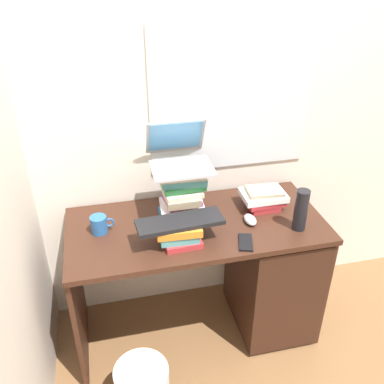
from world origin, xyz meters
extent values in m
plane|color=brown|center=(0.00, 0.00, 0.00)|extent=(6.00, 6.00, 0.00)
cube|color=silver|center=(0.00, 0.35, 1.30)|extent=(6.00, 0.05, 2.60)
cube|color=silver|center=(0.27, 0.32, 1.33)|extent=(0.90, 0.01, 0.80)
cube|color=beige|center=(-0.86, 0.00, 1.30)|extent=(0.05, 6.00, 2.60)
cube|color=#381E14|center=(0.00, 0.00, 0.76)|extent=(1.35, 0.62, 0.03)
cube|color=#381E14|center=(-0.66, 0.00, 0.37)|extent=(0.02, 0.57, 0.75)
cube|color=#381E14|center=(0.66, 0.00, 0.37)|extent=(0.02, 0.57, 0.75)
cube|color=#321B12|center=(0.45, -0.03, 0.37)|extent=(0.41, 0.53, 0.71)
cube|color=#2672B2|center=(-0.06, 0.10, 0.79)|extent=(0.24, 0.15, 0.03)
cube|color=#8C338C|center=(-0.04, 0.09, 0.82)|extent=(0.20, 0.18, 0.02)
cube|color=white|center=(-0.06, 0.09, 0.84)|extent=(0.24, 0.19, 0.02)
cube|color=#8C338C|center=(-0.05, 0.11, 0.86)|extent=(0.20, 0.17, 0.02)
cube|color=gray|center=(-0.06, 0.09, 0.89)|extent=(0.18, 0.18, 0.04)
cube|color=beige|center=(-0.06, 0.09, 0.93)|extent=(0.21, 0.18, 0.02)
cube|color=#338C4C|center=(-0.05, 0.11, 0.95)|extent=(0.23, 0.14, 0.03)
cube|color=teal|center=(-0.05, 0.10, 0.99)|extent=(0.24, 0.14, 0.04)
cube|color=beige|center=(-0.06, 0.10, 1.03)|extent=(0.25, 0.15, 0.04)
cube|color=#B22D33|center=(-0.11, -0.14, 0.79)|extent=(0.19, 0.17, 0.03)
cube|color=teal|center=(-0.12, -0.14, 0.83)|extent=(0.19, 0.15, 0.04)
cube|color=orange|center=(-0.12, -0.13, 0.86)|extent=(0.23, 0.18, 0.04)
cube|color=#B22D33|center=(0.40, 0.07, 0.79)|extent=(0.17, 0.14, 0.03)
cube|color=#B22D33|center=(0.40, 0.07, 0.82)|extent=(0.21, 0.16, 0.03)
cube|color=white|center=(0.40, 0.08, 0.85)|extent=(0.24, 0.18, 0.03)
cube|color=gray|center=(0.40, 0.08, 0.87)|extent=(0.20, 0.15, 0.02)
cube|color=#B7BABF|center=(-0.05, 0.10, 1.06)|extent=(0.31, 0.23, 0.01)
cube|color=#B7BABF|center=(-0.05, 0.27, 1.17)|extent=(0.31, 0.11, 0.20)
cube|color=#59A5E5|center=(-0.05, 0.26, 1.17)|extent=(0.28, 0.09, 0.18)
cube|color=black|center=(-0.12, -0.13, 0.89)|extent=(0.43, 0.17, 0.02)
ellipsoid|color=#A5A8AD|center=(0.28, -0.05, 0.79)|extent=(0.06, 0.10, 0.04)
cylinder|color=#265999|center=(-0.50, 0.04, 0.82)|extent=(0.08, 0.08, 0.09)
torus|color=#265999|center=(-0.45, 0.04, 0.83)|extent=(0.05, 0.01, 0.05)
cylinder|color=black|center=(0.50, -0.16, 0.89)|extent=(0.07, 0.07, 0.22)
cube|color=black|center=(0.19, -0.22, 0.78)|extent=(0.10, 0.15, 0.01)
camera|label=1|loc=(-0.44, -1.78, 2.05)|focal=39.69mm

